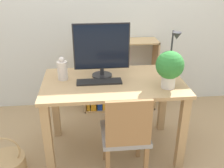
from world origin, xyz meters
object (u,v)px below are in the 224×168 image
at_px(keyboard, 99,82).
at_px(chair, 126,134).
at_px(vase, 62,70).
at_px(bookshelf, 106,78).
at_px(basket, 7,164).
at_px(monitor, 102,49).
at_px(potted_plant, 170,67).
at_px(desk_lamp, 173,50).

height_order(keyboard, chair, chair).
relative_size(vase, chair, 0.26).
distance_m(vase, bookshelf, 1.00).
height_order(vase, basket, vase).
height_order(monitor, potted_plant, monitor).
relative_size(desk_lamp, chair, 0.54).
height_order(monitor, keyboard, monitor).
relative_size(desk_lamp, potted_plant, 1.37).
bearing_deg(basket, vase, 30.59).
distance_m(keyboard, basket, 1.11).
relative_size(potted_plant, bookshelf, 0.35).
bearing_deg(bookshelf, basket, -131.86).
relative_size(keyboard, chair, 0.49).
bearing_deg(chair, vase, 147.67).
xyz_separation_m(vase, desk_lamp, (0.99, -0.08, 0.18)).
distance_m(vase, potted_plant, 0.95).
height_order(keyboard, bookshelf, bookshelf).
bearing_deg(desk_lamp, chair, -142.05).
distance_m(potted_plant, bookshelf, 1.26).
distance_m(bookshelf, basket, 1.50).
relative_size(monitor, desk_lamp, 1.15).
distance_m(monitor, vase, 0.40).
distance_m(vase, chair, 0.80).
height_order(desk_lamp, chair, desk_lamp).
distance_m(monitor, bookshelf, 0.97).
xyz_separation_m(vase, potted_plant, (0.90, -0.26, 0.09)).
xyz_separation_m(monitor, chair, (0.16, -0.49, -0.59)).
xyz_separation_m(vase, bookshelf, (0.45, 0.78, -0.45)).
distance_m(monitor, keyboard, 0.30).
xyz_separation_m(desk_lamp, bookshelf, (-0.54, 0.86, -0.62)).
bearing_deg(vase, chair, -40.49).
xyz_separation_m(potted_plant, bookshelf, (-0.46, 1.04, -0.54)).
bearing_deg(keyboard, vase, 162.17).
xyz_separation_m(keyboard, chair, (0.20, -0.34, -0.33)).
bearing_deg(bookshelf, vase, -119.89).
bearing_deg(vase, bookshelf, 60.11).
xyz_separation_m(desk_lamp, chair, (-0.47, -0.36, -0.59)).
height_order(vase, desk_lamp, desk_lamp).
xyz_separation_m(vase, basket, (-0.53, -0.31, -0.77)).
bearing_deg(bookshelf, monitor, -96.84).
distance_m(monitor, potted_plant, 0.63).
xyz_separation_m(desk_lamp, potted_plant, (-0.08, -0.18, -0.08)).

